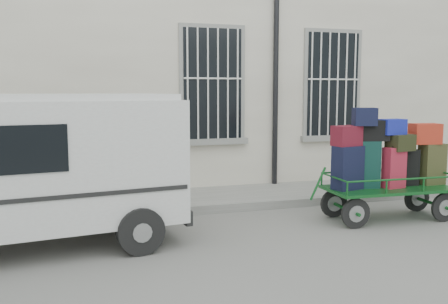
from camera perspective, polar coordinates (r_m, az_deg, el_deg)
name	(u,v)px	position (r m, az deg, el deg)	size (l,w,h in m)	color
ground	(291,231)	(7.75, 7.66, -8.90)	(80.00, 80.00, 0.00)	slate
building	(200,55)	(12.68, -2.70, 11.01)	(24.00, 5.15, 6.00)	beige
sidewalk	(243,197)	(9.71, 2.23, -5.12)	(24.00, 1.70, 0.15)	slate
luggage_cart	(387,164)	(8.59, 18.10, -1.28)	(2.47, 1.02, 1.85)	black
van	(23,162)	(7.07, -21.96, -1.04)	(4.31, 2.31, 2.07)	silver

